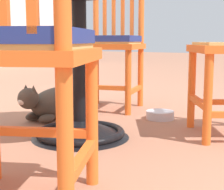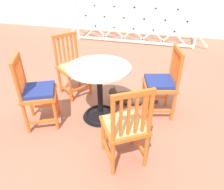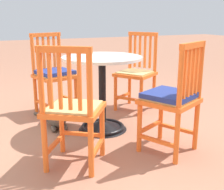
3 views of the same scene
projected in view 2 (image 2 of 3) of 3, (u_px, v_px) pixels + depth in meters
ground_plane at (95, 113)px, 2.91m from camera, size 24.00×24.00×0.00m
lattice_fence_panel at (134, 18)px, 5.07m from camera, size 3.60×0.06×1.26m
cafe_table at (100, 98)px, 2.70m from camera, size 0.76×0.76×0.73m
orange_chair_by_planter at (73, 68)px, 3.14m from camera, size 0.56×0.56×0.91m
orange_chair_facing_out at (37, 93)px, 2.51m from camera, size 0.53×0.53×0.91m
orange_chair_near_fence at (125, 127)px, 2.00m from camera, size 0.55×0.55×0.91m
orange_chair_tucked_in at (161, 84)px, 2.69m from camera, size 0.49×0.49×0.91m
tabby_cat at (126, 97)px, 3.07m from camera, size 0.73×0.27×0.23m
pet_water_bowl at (143, 129)px, 2.59m from camera, size 0.17×0.17×0.05m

